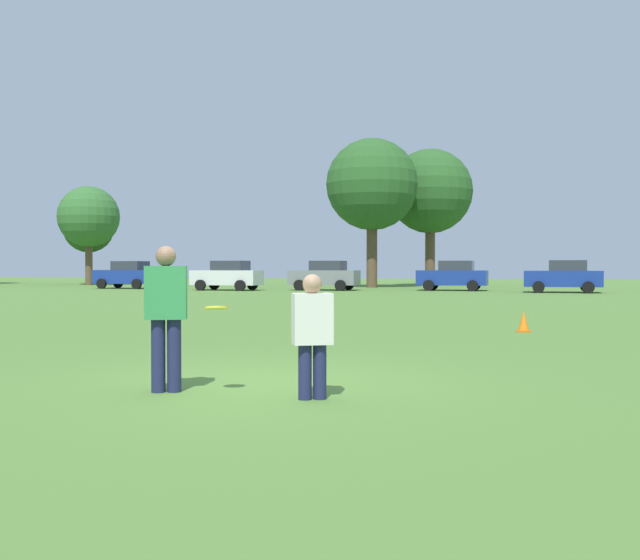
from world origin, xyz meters
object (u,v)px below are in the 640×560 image
parked_car_near_left (128,275)px  parked_car_center (325,275)px  traffic_cone (524,322)px  player_defender (312,330)px  frisbee (216,308)px  parked_car_mid_right (453,275)px  parked_car_mid_left (228,275)px  parked_car_near_right (564,276)px  player_thrower (166,310)px

parked_car_near_left → parked_car_center: same height
parked_car_near_left → parked_car_center: 13.60m
traffic_cone → player_defender: bearing=-105.3°
parked_car_center → frisbee: bearing=-78.8°
traffic_cone → parked_car_mid_right: (-3.25, 28.50, 0.69)m
parked_car_mid_left → parked_car_mid_right: size_ratio=1.00×
player_defender → parked_car_near_right: parked_car_near_right is taller
parked_car_near_right → player_defender: bearing=-98.9°
parked_car_mid_right → parked_car_near_right: (6.26, -2.09, 0.00)m
player_thrower → parked_car_mid_left: (-12.41, 35.09, -0.05)m
player_defender → parked_car_mid_left: (-14.21, 35.15, 0.15)m
traffic_cone → parked_car_center: parked_car_center is taller
player_thrower → parked_car_near_right: size_ratio=0.40×
parked_car_center → parked_car_mid_right: 7.83m
traffic_cone → parked_car_center: bearing=111.9°
parked_car_center → parked_car_near_left: bearing=178.2°
parked_car_mid_left → parked_car_mid_right: 13.82m
parked_car_near_left → parked_car_mid_left: same height
parked_car_center → parked_car_mid_right: size_ratio=1.00×
parked_car_mid_right → player_thrower: bearing=-91.7°
parked_car_near_left → parked_car_mid_right: bearing=2.1°
player_thrower → parked_car_center: parked_car_center is taller
parked_car_center → parked_car_mid_right: (7.74, 1.21, 0.00)m
parked_car_mid_right → parked_car_near_right: same height
parked_car_center → parked_car_mid_right: same height
parked_car_near_left → traffic_cone: bearing=-48.4°
parked_car_mid_left → player_thrower: bearing=-70.5°
player_defender → parked_car_near_left: parked_car_near_left is taller
parked_car_near_right → frisbee: bearing=-100.6°
traffic_cone → parked_car_mid_left: (-16.79, 25.73, 0.69)m
traffic_cone → parked_car_mid_right: size_ratio=0.11×
parked_car_near_left → parked_car_near_right: 27.62m
traffic_cone → parked_car_mid_right: 28.69m
player_defender → parked_car_mid_right: size_ratio=0.33×
player_thrower → player_defender: (1.80, -0.06, -0.20)m
frisbee → parked_car_near_left: 42.58m
player_defender → frisbee: bearing=179.9°
traffic_cone → parked_car_near_left: bearing=131.6°
parked_car_near_left → parked_car_mid_right: size_ratio=1.00×
player_thrower → parked_car_mid_right: size_ratio=0.40×
parked_car_mid_left → parked_car_mid_right: (13.54, 2.77, 0.00)m
player_defender → parked_car_mid_left: parked_car_mid_left is taller
parked_car_mid_right → traffic_cone: bearing=-83.5°
player_thrower → player_defender: player_thrower is taller
player_thrower → parked_car_near_left: size_ratio=0.40×
traffic_cone → player_thrower: bearing=-115.1°
frisbee → parked_car_near_right: bearing=79.4°
parked_car_mid_right → player_defender: bearing=-89.0°
player_thrower → traffic_cone: size_ratio=3.60×
parked_car_near_right → traffic_cone: bearing=-96.5°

